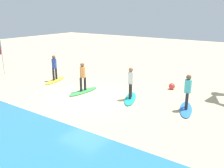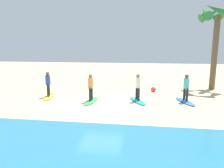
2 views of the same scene
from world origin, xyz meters
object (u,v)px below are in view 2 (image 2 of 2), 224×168
(surfboard_blue, at_px, (185,101))
(beach_ball, at_px, (153,89))
(surfboard_teal, at_px, (137,101))
(surfboard_yellow, at_px, (49,97))
(surfer_yellow, at_px, (48,82))
(surfboard_green, at_px, (91,101))
(palm_tree, at_px, (218,20))
(surfer_blue, at_px, (186,86))
(surfer_green, at_px, (91,85))
(surfer_teal, at_px, (138,85))

(surfboard_blue, xyz_separation_m, beach_ball, (1.79, -2.70, 0.14))
(surfboard_teal, bearing_deg, surfboard_blue, 70.79)
(surfboard_yellow, relative_size, surfer_yellow, 1.28)
(beach_ball, bearing_deg, surfboard_green, 40.90)
(palm_tree, distance_m, beach_ball, 7.12)
(surfer_blue, xyz_separation_m, surfboard_yellow, (8.85, 0.03, -0.99))
(surfboard_green, bearing_deg, surfer_blue, 102.02)
(surfboard_blue, distance_m, surfboard_teal, 2.92)
(surfboard_blue, height_order, beach_ball, beach_ball)
(surfboard_teal, height_order, surfer_green, surfer_green)
(surfer_yellow, relative_size, palm_tree, 0.25)
(surfer_green, bearing_deg, surfboard_blue, -172.71)
(surfboard_yellow, xyz_separation_m, palm_tree, (-11.72, -4.40, 5.26))
(surfboard_blue, xyz_separation_m, surfer_blue, (0.00, 0.00, 0.99))
(surfboard_teal, height_order, beach_ball, beach_ball)
(surfer_yellow, bearing_deg, beach_ball, -158.83)
(surfer_teal, relative_size, surfer_green, 1.00)
(surfer_teal, bearing_deg, surfboard_teal, 0.00)
(surfboard_blue, bearing_deg, surfboard_yellow, -107.95)
(surfer_green, xyz_separation_m, beach_ball, (-3.97, -3.44, -0.85))
(palm_tree, bearing_deg, surfer_blue, 56.71)
(surfboard_teal, bearing_deg, palm_tree, 104.73)
(surfboard_blue, height_order, surfboard_yellow, same)
(surfboard_blue, distance_m, beach_ball, 3.24)
(surfer_teal, bearing_deg, surfboard_blue, -175.43)
(surfboard_green, height_order, surfboard_yellow, same)
(surfer_yellow, bearing_deg, palm_tree, -159.41)
(palm_tree, bearing_deg, beach_ball, 19.69)
(surfboard_blue, bearing_deg, surfboard_green, -100.88)
(surfer_blue, xyz_separation_m, surfer_green, (5.76, 0.74, 0.00))
(surfboard_green, bearing_deg, surfboard_blue, 102.02)
(surfer_blue, relative_size, surfer_yellow, 1.00)
(surfboard_green, distance_m, beach_ball, 5.25)
(surfer_teal, height_order, palm_tree, palm_tree)
(surfer_blue, xyz_separation_m, beach_ball, (1.79, -2.70, -0.85))
(surfer_blue, xyz_separation_m, surfer_teal, (2.91, 0.23, 0.00))
(surfer_blue, bearing_deg, beach_ball, -56.38)
(surfboard_blue, distance_m, surfer_teal, 3.09)
(surfer_green, height_order, surfer_yellow, same)
(surfboard_green, xyz_separation_m, palm_tree, (-8.63, -5.10, 5.26))
(beach_ball, bearing_deg, surfboard_blue, 123.62)
(surfboard_teal, bearing_deg, surfer_blue, 70.79)
(surfer_blue, height_order, surfboard_green, surfer_blue)
(surfer_yellow, bearing_deg, surfboard_green, 167.18)
(surfer_yellow, relative_size, beach_ball, 4.42)
(surfer_blue, distance_m, surfer_green, 5.81)
(surfboard_green, bearing_deg, surfboard_yellow, -98.09)
(surfboard_green, bearing_deg, surfer_teal, 104.77)
(surfboard_blue, relative_size, surfer_green, 1.28)
(surfboard_green, bearing_deg, palm_tree, 125.34)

